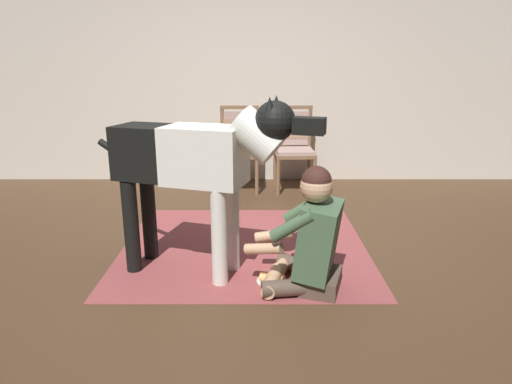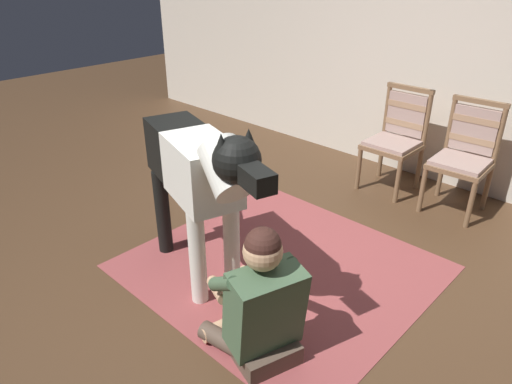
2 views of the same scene
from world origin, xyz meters
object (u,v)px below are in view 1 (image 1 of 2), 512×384
dining_chair_left_of_pair (241,144)px  dining_chair_right_of_pair (296,144)px  large_dog (198,161)px  hot_dog_on_plate (274,279)px  person_sitting_on_floor (312,240)px

dining_chair_left_of_pair → dining_chair_right_of_pair: same height
dining_chair_right_of_pair → large_dog: 2.44m
dining_chair_left_of_pair → dining_chair_right_of_pair: size_ratio=1.00×
dining_chair_right_of_pair → hot_dog_on_plate: bearing=-97.9°
dining_chair_left_of_pair → person_sitting_on_floor: dining_chair_left_of_pair is taller
person_sitting_on_floor → hot_dog_on_plate: person_sitting_on_floor is taller
dining_chair_right_of_pair → large_dog: size_ratio=0.62×
hot_dog_on_plate → large_dog: bearing=162.6°
person_sitting_on_floor → dining_chair_left_of_pair: bearing=102.5°
large_dog → hot_dog_on_plate: size_ratio=7.47×
dining_chair_left_of_pair → hot_dog_on_plate: dining_chair_left_of_pair is taller
dining_chair_right_of_pair → large_dog: (-0.85, -2.27, 0.28)m
dining_chair_left_of_pair → person_sitting_on_floor: (0.56, -2.51, -0.19)m
person_sitting_on_floor → large_dog: size_ratio=0.53×
dining_chair_left_of_pair → hot_dog_on_plate: size_ratio=4.62×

